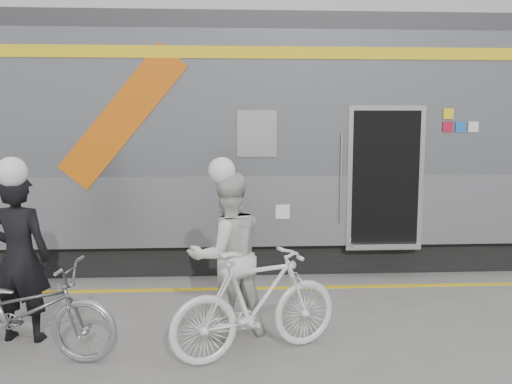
{
  "coord_description": "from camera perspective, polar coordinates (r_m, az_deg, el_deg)",
  "views": [
    {
      "loc": [
        0.12,
        -5.52,
        2.42
      ],
      "look_at": [
        0.53,
        1.6,
        1.5
      ],
      "focal_mm": 38.0,
      "sensor_mm": 36.0,
      "label": 1
    }
  ],
  "objects": [
    {
      "name": "ground",
      "position": [
        6.03,
        -4.3,
        -16.33
      ],
      "size": [
        90.0,
        90.0,
        0.0
      ],
      "primitive_type": "plane",
      "color": "slate",
      "rests_on": "ground"
    },
    {
      "name": "train",
      "position": [
        9.73,
        -1.57,
        5.19
      ],
      "size": [
        24.0,
        3.17,
        4.1
      ],
      "color": "black",
      "rests_on": "ground"
    },
    {
      "name": "safety_strip",
      "position": [
        8.04,
        -4.03,
        -10.15
      ],
      "size": [
        24.0,
        0.12,
        0.01
      ],
      "primitive_type": "cube",
      "color": "yellow",
      "rests_on": "ground"
    },
    {
      "name": "man",
      "position": [
        6.55,
        -23.65,
        -6.36
      ],
      "size": [
        0.73,
        0.53,
        1.88
      ],
      "primitive_type": "imported",
      "rotation": [
        0.0,
        0.0,
        3.02
      ],
      "color": "black",
      "rests_on": "ground"
    },
    {
      "name": "bicycle_left",
      "position": [
        6.1,
        -23.46,
        -11.47
      ],
      "size": [
        2.04,
        0.91,
        1.03
      ],
      "primitive_type": "imported",
      "rotation": [
        0.0,
        0.0,
        1.45
      ],
      "color": "#929499",
      "rests_on": "ground"
    },
    {
      "name": "woman",
      "position": [
        6.12,
        -3.09,
        -6.68
      ],
      "size": [
        1.11,
        1.0,
        1.87
      ],
      "primitive_type": "imported",
      "rotation": [
        0.0,
        0.0,
        3.53
      ],
      "color": "silver",
      "rests_on": "ground"
    },
    {
      "name": "bicycle_right",
      "position": [
        5.71,
        0.04,
        -11.58
      ],
      "size": [
        1.95,
        1.21,
        1.14
      ],
      "primitive_type": "imported",
      "rotation": [
        0.0,
        0.0,
        1.96
      ],
      "color": "silver",
      "rests_on": "ground"
    },
    {
      "name": "helmet_man",
      "position": [
        6.39,
        -24.15,
        3.3
      ],
      "size": [
        0.33,
        0.33,
        0.33
      ],
      "primitive_type": "sphere",
      "color": "white",
      "rests_on": "man"
    },
    {
      "name": "helmet_woman",
      "position": [
        5.96,
        -3.16,
        3.52
      ],
      "size": [
        0.3,
        0.3,
        0.3
      ],
      "primitive_type": "sphere",
      "color": "white",
      "rests_on": "woman"
    }
  ]
}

